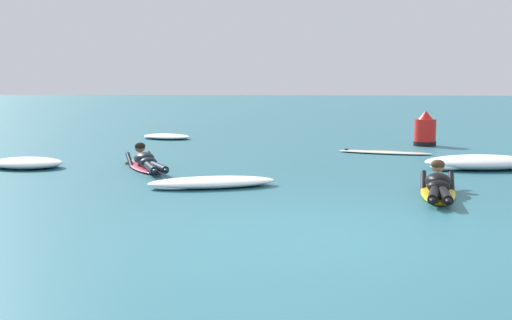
{
  "coord_description": "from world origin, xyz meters",
  "views": [
    {
      "loc": [
        -0.19,
        -7.13,
        1.77
      ],
      "look_at": [
        -0.97,
        3.96,
        0.38
      ],
      "focal_mm": 44.7,
      "sensor_mm": 36.0,
      "label": 1
    }
  ],
  "objects_px": {
    "drifting_surfboard": "(384,152)",
    "channel_marker_buoy": "(425,132)",
    "surfer_far": "(146,162)",
    "surfer_near": "(438,186)"
  },
  "relations": [
    {
      "from": "drifting_surfboard",
      "to": "channel_marker_buoy",
      "type": "height_order",
      "value": "channel_marker_buoy"
    },
    {
      "from": "surfer_far",
      "to": "drifting_surfboard",
      "type": "relative_size",
      "value": 1.05
    },
    {
      "from": "surfer_far",
      "to": "drifting_surfboard",
      "type": "height_order",
      "value": "surfer_far"
    },
    {
      "from": "drifting_surfboard",
      "to": "channel_marker_buoy",
      "type": "relative_size",
      "value": 2.4
    },
    {
      "from": "surfer_near",
      "to": "drifting_surfboard",
      "type": "xyz_separation_m",
      "value": [
        -0.11,
        5.66,
        -0.1
      ]
    },
    {
      "from": "surfer_near",
      "to": "channel_marker_buoy",
      "type": "bearing_deg",
      "value": 80.75
    },
    {
      "from": "surfer_far",
      "to": "channel_marker_buoy",
      "type": "height_order",
      "value": "channel_marker_buoy"
    },
    {
      "from": "surfer_far",
      "to": "channel_marker_buoy",
      "type": "xyz_separation_m",
      "value": [
        6.48,
        5.1,
        0.24
      ]
    },
    {
      "from": "channel_marker_buoy",
      "to": "surfer_near",
      "type": "bearing_deg",
      "value": -99.25
    },
    {
      "from": "surfer_near",
      "to": "drifting_surfboard",
      "type": "height_order",
      "value": "surfer_near"
    }
  ]
}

